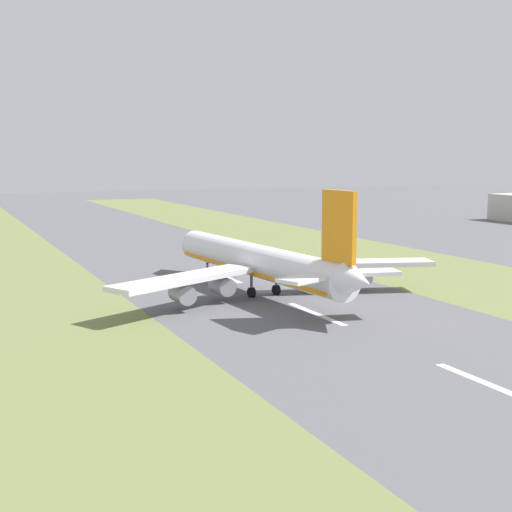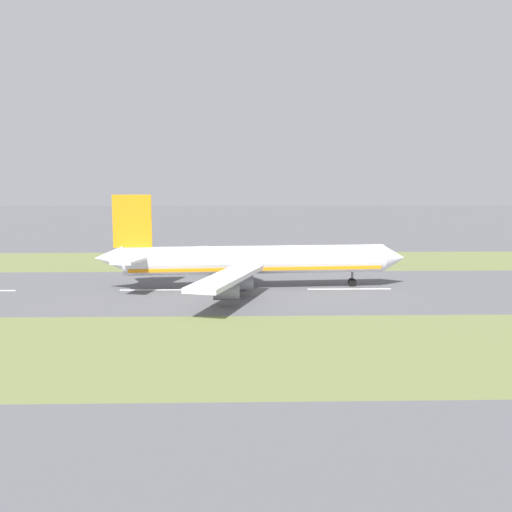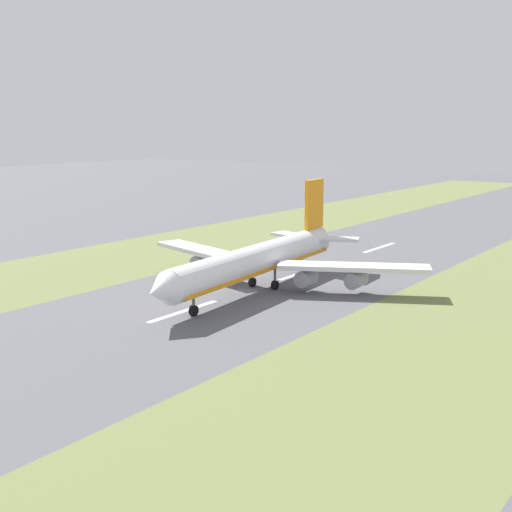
% 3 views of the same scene
% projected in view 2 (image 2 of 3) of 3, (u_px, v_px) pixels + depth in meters
% --- Properties ---
extents(ground_plane, '(800.00, 800.00, 0.00)m').
position_uv_depth(ground_plane, '(260.00, 289.00, 127.79)').
color(ground_plane, '#56565B').
extents(grass_median_west, '(40.00, 600.00, 0.01)m').
position_uv_depth(grass_median_west, '(255.00, 261.00, 172.41)').
color(grass_median_west, olive).
rests_on(grass_median_west, ground).
extents(grass_median_east, '(40.00, 600.00, 0.01)m').
position_uv_depth(grass_median_east, '(270.00, 349.00, 83.18)').
color(grass_median_east, olive).
rests_on(grass_median_east, ground).
extents(centreline_dash_mid, '(1.20, 18.00, 0.01)m').
position_uv_depth(centreline_dash_mid, '(162.00, 290.00, 127.26)').
color(centreline_dash_mid, silver).
rests_on(centreline_dash_mid, ground).
extents(centreline_dash_far, '(1.20, 18.00, 0.01)m').
position_uv_depth(centreline_dash_far, '(349.00, 289.00, 128.29)').
color(centreline_dash_far, silver).
rests_on(centreline_dash_far, ground).
extents(airplane_main_jet, '(63.93, 67.22, 20.20)m').
position_uv_depth(airplane_main_jet, '(247.00, 261.00, 128.42)').
color(airplane_main_jet, white).
rests_on(airplane_main_jet, ground).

